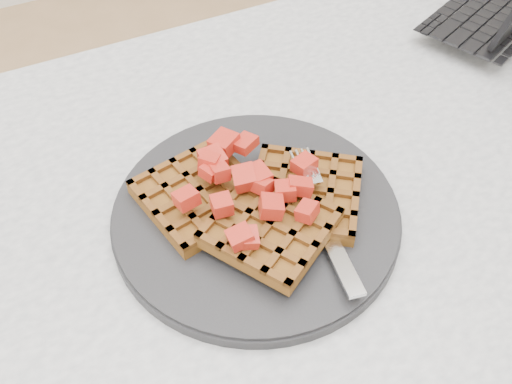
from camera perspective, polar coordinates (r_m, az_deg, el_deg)
table at (r=0.68m, az=7.52°, el=-8.16°), size 1.20×0.80×0.75m
plate at (r=0.57m, az=-0.00°, el=-2.13°), size 0.29×0.29×0.02m
waffles at (r=0.56m, az=0.19°, el=-1.13°), size 0.23×0.21×0.03m
strawberry_pile at (r=0.54m, az=-0.00°, el=0.99°), size 0.15×0.15×0.02m
fork at (r=0.56m, az=6.41°, el=-2.31°), size 0.06×0.18×0.02m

